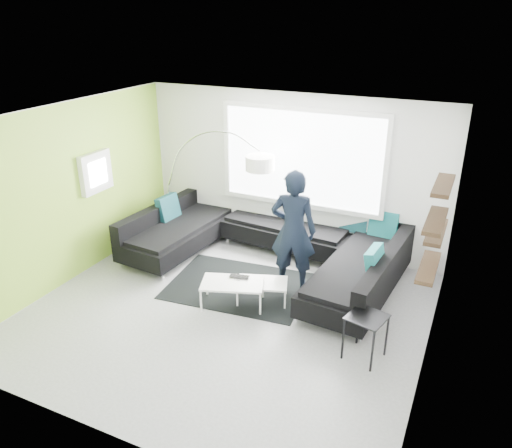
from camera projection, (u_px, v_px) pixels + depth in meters
The scene contains 9 objects.
ground at pixel (226, 313), 7.24m from camera, with size 5.50×5.50×0.00m, color gray.
room_shell at pixel (232, 191), 6.68m from camera, with size 5.54×5.04×2.82m.
sectional_sofa at pixel (265, 245), 8.37m from camera, with size 4.57×3.05×0.94m.
rug at pixel (239, 286), 7.93m from camera, with size 2.15×1.57×0.01m, color black.
coffee_table at pixel (247, 292), 7.42m from camera, with size 1.17×0.68×0.38m, color silver.
arc_lamp at pixel (168, 186), 9.05m from camera, with size 2.04×0.51×2.21m, color white, non-canonical shape.
side_table at pixel (365, 337), 6.21m from camera, with size 0.44×0.44×0.60m, color black.
person at pixel (293, 231), 7.57m from camera, with size 0.77×0.57×1.92m, color black.
laptop at pixel (239, 278), 7.38m from camera, with size 0.33×0.24×0.02m, color black.
Camera 1 is at (2.99, -5.37, 4.06)m, focal length 35.00 mm.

